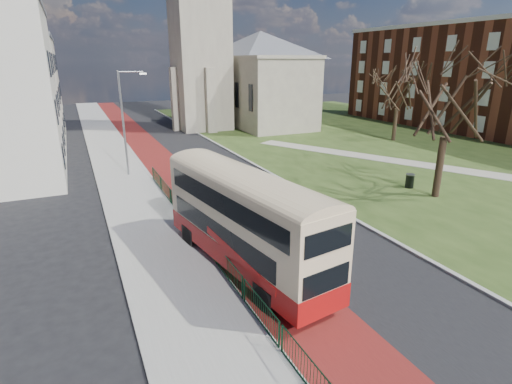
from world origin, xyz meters
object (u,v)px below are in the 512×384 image
winter_tree_near (451,86)px  bus (244,216)px  streetlamp (125,118)px  winter_tree_far (399,83)px  litter_bin (410,181)px

winter_tree_near → bus: bearing=-167.0°
streetlamp → winter_tree_far: (29.82, 2.73, 1.85)m
litter_bin → streetlamp: bearing=146.8°
winter_tree_near → winter_tree_far: (11.69, 16.70, -0.84)m
winter_tree_near → litter_bin: winter_tree_near is taller
streetlamp → winter_tree_near: winter_tree_near is taller
winter_tree_far → bus: bearing=-143.4°
bus → winter_tree_far: winter_tree_far is taller
streetlamp → winter_tree_near: bearing=-37.6°
winter_tree_near → winter_tree_far: winter_tree_near is taller
litter_bin → winter_tree_near: bearing=-85.6°
streetlamp → litter_bin: streetlamp is taller
winter_tree_near → winter_tree_far: bearing=55.0°
bus → winter_tree_near: (15.63, 3.60, 4.83)m
streetlamp → winter_tree_near: 23.05m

